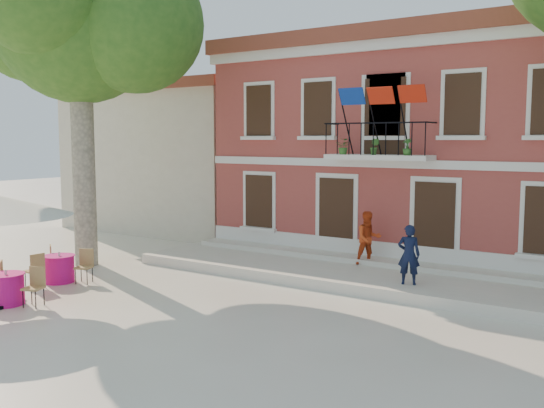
{
  "coord_description": "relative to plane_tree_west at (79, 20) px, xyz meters",
  "views": [
    {
      "loc": [
        9.28,
        -11.16,
        4.04
      ],
      "look_at": [
        -0.43,
        3.5,
        2.15
      ],
      "focal_mm": 40.0,
      "sensor_mm": 36.0,
      "label": 1
    }
  ],
  "objects": [
    {
      "name": "ground",
      "position": [
        6.29,
        -1.54,
        -7.71
      ],
      "size": [
        90.0,
        90.0,
        0.0
      ],
      "primitive_type": "plane",
      "color": "beige",
      "rests_on": "ground"
    },
    {
      "name": "main_building",
      "position": [
        8.29,
        8.45,
        -3.93
      ],
      "size": [
        13.5,
        9.59,
        7.5
      ],
      "color": "#A1413A",
      "rests_on": "ground"
    },
    {
      "name": "neighbor_west",
      "position": [
        -3.21,
        9.46,
        -4.49
      ],
      "size": [
        9.4,
        9.4,
        6.4
      ],
      "color": "beige",
      "rests_on": "ground"
    },
    {
      "name": "terrace",
      "position": [
        8.29,
        2.86,
        -7.56
      ],
      "size": [
        14.0,
        3.4,
        0.3
      ],
      "primitive_type": "cube",
      "color": "silver",
      "rests_on": "ground"
    },
    {
      "name": "plane_tree_west",
      "position": [
        0.0,
        0.0,
        0.0
      ],
      "size": [
        5.33,
        5.33,
        10.47
      ],
      "color": "#A59E84",
      "rests_on": "ground"
    },
    {
      "name": "pedestrian_navy",
      "position": [
        10.05,
        2.03,
        -6.63
      ],
      "size": [
        0.65,
        0.53,
        1.56
      ],
      "primitive_type": "imported",
      "rotation": [
        0.0,
        0.0,
        3.44
      ],
      "color": "black",
      "rests_on": "terrace"
    },
    {
      "name": "pedestrian_orange",
      "position": [
        8.15,
        3.71,
        -6.61
      ],
      "size": [
        0.98,
        0.98,
        1.6
      ],
      "primitive_type": "imported",
      "rotation": [
        0.0,
        0.0,
        0.75
      ],
      "color": "#D04218",
      "rests_on": "terrace"
    },
    {
      "name": "cafe_table_0",
      "position": [
        1.26,
        -2.01,
        -7.28
      ],
      "size": [
        1.87,
        1.7,
        0.95
      ],
      "color": "#C61266",
      "rests_on": "ground"
    },
    {
      "name": "cafe_table_1",
      "position": [
        2.16,
        -4.22,
        -7.28
      ],
      "size": [
        1.85,
        1.75,
        0.95
      ],
      "color": "#C61266",
      "rests_on": "ground"
    }
  ]
}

